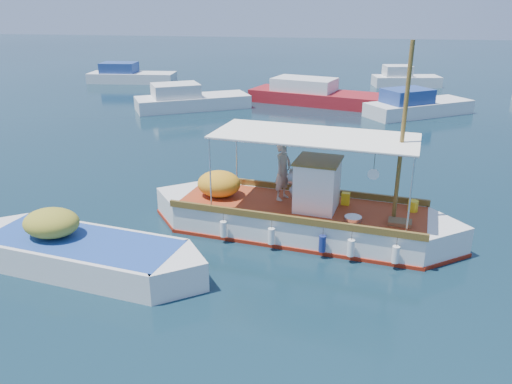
# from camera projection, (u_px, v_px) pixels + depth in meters

# --- Properties ---
(ground) EXTENTS (160.00, 160.00, 0.00)m
(ground) POSITION_uv_depth(u_px,v_px,m) (289.00, 243.00, 14.03)
(ground) COLOR black
(ground) RESTS_ON ground
(fishing_caique) EXTENTS (9.22, 3.56, 5.69)m
(fishing_caique) POSITION_uv_depth(u_px,v_px,m) (298.00, 216.00, 14.49)
(fishing_caique) COLOR white
(fishing_caique) RESTS_ON ground
(dinghy) EXTENTS (6.86, 2.74, 1.69)m
(dinghy) POSITION_uv_depth(u_px,v_px,m) (81.00, 255.00, 12.65)
(dinghy) COLOR white
(dinghy) RESTS_ON ground
(bg_boat_nw) EXTENTS (7.19, 5.52, 1.80)m
(bg_boat_nw) POSITION_uv_depth(u_px,v_px,m) (189.00, 101.00, 30.96)
(bg_boat_nw) COLOR silver
(bg_boat_nw) RESTS_ON ground
(bg_boat_n) EXTENTS (10.25, 5.46, 1.80)m
(bg_boat_n) POSITION_uv_depth(u_px,v_px,m) (321.00, 96.00, 32.41)
(bg_boat_n) COLOR maroon
(bg_boat_n) RESTS_ON ground
(bg_boat_ne) EXTENTS (6.61, 5.47, 1.80)m
(bg_boat_ne) POSITION_uv_depth(u_px,v_px,m) (416.00, 107.00, 29.26)
(bg_boat_ne) COLOR silver
(bg_boat_ne) RESTS_ON ground
(bg_boat_far_w) EXTENTS (7.12, 2.95, 1.80)m
(bg_boat_far_w) POSITION_uv_depth(u_px,v_px,m) (130.00, 76.00, 40.84)
(bg_boat_far_w) COLOR silver
(bg_boat_far_w) RESTS_ON ground
(bg_boat_far_n) EXTENTS (5.33, 2.89, 1.80)m
(bg_boat_far_n) POSITION_uv_depth(u_px,v_px,m) (404.00, 80.00, 39.03)
(bg_boat_far_n) COLOR silver
(bg_boat_far_n) RESTS_ON ground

